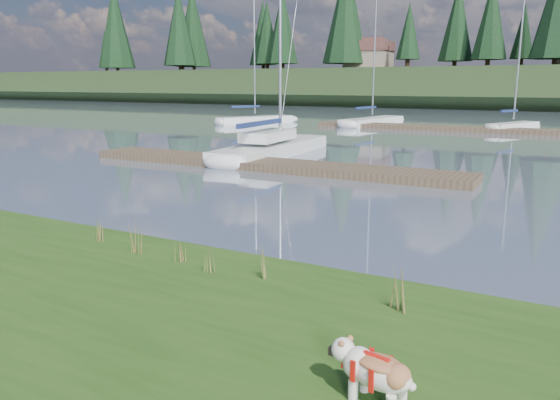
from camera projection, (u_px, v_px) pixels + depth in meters
The scene contains 21 objects.
ground at pixel (470, 131), 37.49m from camera, with size 200.00×200.00×0.00m, color slate.
ridge at pixel (530, 88), 73.75m from camera, with size 200.00×20.00×5.00m, color #1E2F17.
bulldog at pixel (376, 370), 5.06m from camera, with size 0.90×0.47×0.53m.
sailboat_main at pixel (280, 145), 25.78m from camera, with size 2.67×10.10×14.24m.
dock_near at pixel (265, 164), 21.38m from camera, with size 16.00×2.00×0.30m, color #4C3D2C.
dock_far at pixel (501, 130), 36.51m from camera, with size 26.00×2.20×0.30m, color #4C3D2C.
sailboat_bg_0 at pixel (262, 119), 45.01m from camera, with size 4.69×7.36×10.93m.
sailboat_bg_1 at pixel (377, 120), 43.69m from camera, with size 3.02×8.70×12.67m.
sailboat_bg_2 at pixel (517, 126), 38.10m from camera, with size 3.30×5.63×8.77m.
weed_0 at pixel (138, 237), 9.54m from camera, with size 0.17×0.14×0.70m.
weed_1 at pixel (182, 250), 9.13m from camera, with size 0.17×0.14×0.44m.
weed_2 at pixel (262, 262), 8.35m from camera, with size 0.17×0.14×0.59m.
weed_3 at pixel (99, 229), 10.33m from camera, with size 0.17×0.14×0.54m.
weed_4 at pixel (211, 262), 8.64m from camera, with size 0.17×0.14×0.36m.
weed_5 at pixel (396, 289), 7.15m from camera, with size 0.17×0.14×0.69m.
mud_lip at pixel (165, 254), 10.44m from camera, with size 60.00×0.50×0.14m, color #33281C.
conifer_0 at pixel (179, 26), 92.49m from camera, with size 5.72×5.72×14.15m.
conifer_1 at pixel (267, 33), 89.10m from camera, with size 4.40×4.40×11.30m.
conifer_2 at pixel (346, 10), 78.97m from camera, with size 6.60×6.60×16.05m.
conifer_3 at pixel (457, 20), 75.68m from camera, with size 4.84×4.84×12.25m.
house_0 at pixel (369, 55), 80.57m from camera, with size 6.30×5.30×4.65m.
Camera 1 is at (6.77, -9.27, 3.29)m, focal length 35.00 mm.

